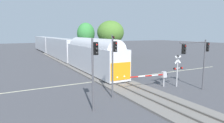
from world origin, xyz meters
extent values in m
plane|color=#47474C|center=(0.00, 0.00, 0.00)|extent=(220.00, 220.00, 0.00)
cube|color=beige|center=(0.00, 0.00, 0.00)|extent=(44.00, 0.20, 0.01)
cube|color=slate|center=(0.00, 0.00, 0.09)|extent=(4.40, 80.00, 0.18)
cube|color=#56514C|center=(-0.72, 0.00, 0.25)|extent=(0.10, 80.00, 0.14)
cube|color=#56514C|center=(0.72, 0.00, 0.25)|extent=(0.10, 80.00, 0.14)
cube|color=silver|center=(0.00, 5.49, 2.27)|extent=(3.00, 16.96, 3.90)
cube|color=orange|center=(0.00, -3.01, 1.69)|extent=(2.76, 0.08, 2.15)
cylinder|color=silver|center=(0.00, 5.49, 4.10)|extent=(2.76, 15.27, 2.76)
sphere|color=#F4F2CC|center=(-0.50, -3.02, 1.00)|extent=(0.24, 0.24, 0.24)
sphere|color=#F4F2CC|center=(0.50, -3.02, 1.00)|extent=(0.24, 0.24, 0.24)
cube|color=silver|center=(0.00, 25.71, 2.62)|extent=(3.00, 21.68, 4.60)
cube|color=black|center=(1.51, 25.71, 2.92)|extent=(0.04, 19.51, 0.90)
cube|color=#193899|center=(1.52, 25.71, 1.47)|extent=(0.04, 19.95, 0.36)
cube|color=silver|center=(0.00, 48.29, 2.62)|extent=(3.00, 21.68, 4.60)
cube|color=black|center=(1.51, 48.29, 2.92)|extent=(0.04, 19.51, 0.90)
cube|color=#193899|center=(1.52, 48.29, 1.47)|extent=(0.04, 19.95, 0.36)
cylinder|color=#B7B7BC|center=(4.09, -6.07, 0.55)|extent=(0.14, 0.14, 1.10)
cube|color=#B7B7BC|center=(4.09, -6.07, 1.45)|extent=(0.56, 0.40, 0.70)
sphere|color=black|center=(4.44, -6.07, 1.45)|extent=(0.36, 0.36, 0.36)
cylinder|color=red|center=(3.62, -6.07, 1.47)|extent=(0.94, 0.12, 0.16)
cylinder|color=white|center=(2.69, -6.07, 1.50)|extent=(0.94, 0.12, 0.16)
cylinder|color=red|center=(1.75, -6.07, 1.54)|extent=(0.94, 0.12, 0.16)
cylinder|color=white|center=(0.82, -6.07, 1.58)|extent=(0.94, 0.12, 0.16)
cylinder|color=red|center=(-0.11, -6.07, 1.61)|extent=(0.94, 0.12, 0.16)
sphere|color=red|center=(-0.58, -6.07, 1.63)|extent=(0.14, 0.14, 0.14)
cylinder|color=#B2B2B7|center=(5.44, -6.78, 1.78)|extent=(0.14, 0.14, 3.56)
cube|color=white|center=(5.44, -6.80, 3.21)|extent=(0.98, 0.05, 0.98)
cube|color=white|center=(5.44, -6.80, 3.21)|extent=(0.98, 0.05, 0.98)
cube|color=#B2B2B7|center=(5.44, -6.78, 2.21)|extent=(1.10, 0.08, 0.08)
cylinder|color=black|center=(4.89, -6.88, 2.21)|extent=(0.26, 0.18, 0.26)
cylinder|color=black|center=(5.99, -6.88, 2.21)|extent=(0.26, 0.18, 0.26)
sphere|color=red|center=(4.89, -6.98, 2.21)|extent=(0.20, 0.20, 0.20)
sphere|color=red|center=(5.99, -6.98, 2.21)|extent=(0.20, 0.20, 0.20)
cone|color=black|center=(5.44, -6.78, 3.68)|extent=(0.28, 0.28, 0.22)
cylinder|color=#4C4C51|center=(-3.18, -6.76, 2.90)|extent=(0.16, 0.16, 5.80)
cube|color=black|center=(-2.90, -6.76, 5.00)|extent=(0.34, 0.26, 1.00)
sphere|color=red|center=(-2.90, -6.91, 5.32)|extent=(0.20, 0.20, 0.20)
cylinder|color=black|center=(-2.90, -6.94, 5.32)|extent=(0.24, 0.10, 0.24)
sphere|color=#262626|center=(-2.90, -6.91, 5.00)|extent=(0.20, 0.20, 0.20)
cylinder|color=black|center=(-2.90, -6.94, 5.00)|extent=(0.24, 0.10, 0.24)
sphere|color=#262626|center=(-2.90, -6.91, 4.68)|extent=(0.20, 0.20, 0.20)
cylinder|color=black|center=(-2.90, -6.94, 4.68)|extent=(0.24, 0.10, 0.24)
cylinder|color=#4C4C51|center=(7.07, -9.05, 2.78)|extent=(0.16, 0.16, 5.56)
cube|color=black|center=(7.35, -9.05, 4.76)|extent=(0.34, 0.26, 1.00)
sphere|color=red|center=(7.35, -9.20, 5.08)|extent=(0.20, 0.20, 0.20)
cylinder|color=black|center=(7.35, -9.23, 5.08)|extent=(0.24, 0.10, 0.24)
sphere|color=#262626|center=(7.35, -9.20, 4.76)|extent=(0.20, 0.20, 0.20)
cylinder|color=black|center=(7.35, -9.23, 4.76)|extent=(0.24, 0.10, 0.24)
sphere|color=#262626|center=(7.35, -9.20, 4.44)|extent=(0.20, 0.20, 0.20)
cylinder|color=black|center=(7.35, -9.23, 4.44)|extent=(0.24, 0.10, 0.24)
cylinder|color=#4C4C51|center=(5.12, -9.05, 5.31)|extent=(3.89, 0.12, 0.12)
cube|color=black|center=(3.76, -9.05, 4.66)|extent=(0.34, 0.26, 1.00)
sphere|color=red|center=(3.76, -9.20, 4.98)|extent=(0.20, 0.20, 0.20)
cylinder|color=black|center=(3.76, -9.23, 4.98)|extent=(0.24, 0.10, 0.24)
sphere|color=#262626|center=(3.76, -9.20, 4.66)|extent=(0.20, 0.20, 0.20)
cylinder|color=black|center=(3.76, -9.23, 4.66)|extent=(0.24, 0.10, 0.24)
sphere|color=#262626|center=(3.76, -9.20, 4.34)|extent=(0.20, 0.20, 0.20)
cylinder|color=black|center=(3.76, -9.23, 4.34)|extent=(0.24, 0.10, 0.24)
cylinder|color=#4C4C51|center=(5.01, 8.41, 3.00)|extent=(0.16, 0.16, 6.00)
cube|color=black|center=(5.29, 8.41, 5.20)|extent=(0.34, 0.26, 1.00)
sphere|color=red|center=(5.29, 8.26, 5.52)|extent=(0.20, 0.20, 0.20)
cylinder|color=black|center=(5.29, 8.23, 5.52)|extent=(0.24, 0.10, 0.24)
sphere|color=#262626|center=(5.29, 8.26, 5.20)|extent=(0.20, 0.20, 0.20)
cylinder|color=black|center=(5.29, 8.23, 5.20)|extent=(0.24, 0.10, 0.24)
sphere|color=#262626|center=(5.29, 8.26, 4.88)|extent=(0.20, 0.20, 0.20)
cylinder|color=black|center=(5.29, 8.23, 4.88)|extent=(0.24, 0.10, 0.24)
cylinder|color=#4C4C51|center=(-6.15, -8.94, 2.94)|extent=(0.16, 0.16, 5.87)
cube|color=black|center=(-5.87, -8.94, 5.07)|extent=(0.34, 0.26, 1.00)
sphere|color=red|center=(-5.87, -9.09, 5.39)|extent=(0.20, 0.20, 0.20)
cylinder|color=black|center=(-5.87, -9.12, 5.39)|extent=(0.24, 0.10, 0.24)
sphere|color=#262626|center=(-5.87, -9.09, 5.07)|extent=(0.20, 0.20, 0.20)
cylinder|color=black|center=(-5.87, -9.12, 5.07)|extent=(0.24, 0.10, 0.24)
sphere|color=#262626|center=(-5.87, -9.09, 4.75)|extent=(0.20, 0.20, 0.20)
cylinder|color=black|center=(-5.87, -9.12, 4.75)|extent=(0.24, 0.10, 0.24)
cylinder|color=brown|center=(6.58, 25.43, 2.02)|extent=(0.37, 0.37, 4.04)
ellipsoid|color=#38843D|center=(6.58, 25.43, 6.12)|extent=(4.55, 4.55, 5.54)
cylinder|color=brown|center=(11.09, 20.36, 2.11)|extent=(0.38, 0.38, 4.23)
ellipsoid|color=#4C7A2D|center=(11.09, 20.36, 6.39)|extent=(6.61, 6.61, 5.77)
camera|label=1|loc=(-12.12, -23.08, 6.29)|focal=31.72mm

